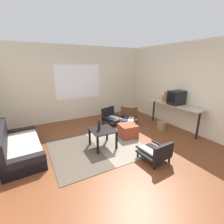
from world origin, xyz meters
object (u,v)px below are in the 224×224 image
couch (18,147)px  wicker_basket (161,126)px  coffee_table (103,133)px  armchair_by_window (111,117)px  ottoman_orange (128,131)px  armchair_striped_foreground (156,152)px  crt_television (176,98)px  armchair_corner (128,117)px  clay_vase (166,98)px  console_shelf (174,107)px  glass_bottle (99,125)px

couch → wicker_basket: size_ratio=6.48×
coffee_table → armchair_by_window: bearing=53.6°
ottoman_orange → armchair_by_window: bearing=86.9°
armchair_striped_foreground → crt_television: size_ratio=1.35×
coffee_table → armchair_by_window: 1.62m
armchair_corner → clay_vase: (1.05, -0.63, 0.71)m
armchair_corner → ottoman_orange: 1.00m
couch → ottoman_orange: 2.80m
armchair_corner → console_shelf: console_shelf is taller
crt_television → console_shelf: bearing=86.7°
ottoman_orange → clay_vase: 1.81m
armchair_striped_foreground → glass_bottle: 1.48m
armchair_by_window → wicker_basket: 1.71m
armchair_by_window → armchair_striped_foreground: armchair_by_window is taller
console_shelf → wicker_basket: console_shelf is taller
armchair_by_window → wicker_basket: size_ratio=2.55×
ottoman_orange → clay_vase: clay_vase is taller
console_shelf → glass_bottle: 2.60m
console_shelf → clay_vase: (0.00, 0.37, 0.21)m
armchair_corner → clay_vase: clay_vase is taller
armchair_by_window → couch: bearing=-165.1°
glass_bottle → armchair_by_window: bearing=50.4°
clay_vase → wicker_basket: bearing=-142.6°
couch → wicker_basket: bearing=-6.5°
coffee_table → console_shelf: 2.55m
armchair_striped_foreground → glass_bottle: bearing=124.0°
armchair_striped_foreground → wicker_basket: (1.42, 1.22, -0.09)m
glass_bottle → crt_television: bearing=-2.7°
crt_television → ottoman_orange: bearing=171.5°
coffee_table → armchair_by_window: size_ratio=0.84×
armchair_by_window → armchair_striped_foreground: size_ratio=1.16×
clay_vase → wicker_basket: 0.95m
wicker_basket → couch: bearing=173.5°
armchair_striped_foreground → armchair_corner: size_ratio=0.76×
coffee_table → console_shelf: size_ratio=0.32×
armchair_corner → crt_television: crt_television is taller
armchair_by_window → clay_vase: clay_vase is taller
armchair_striped_foreground → clay_vase: size_ratio=1.84×
coffee_table → glass_bottle: size_ratio=2.20×
clay_vase → glass_bottle: bearing=-173.2°
console_shelf → clay_vase: size_ratio=5.59×
couch → console_shelf: console_shelf is taller
ottoman_orange → glass_bottle: (-0.97, -0.12, 0.40)m
armchair_by_window → clay_vase: (1.57, -0.93, 0.70)m
armchair_by_window → console_shelf: 2.10m
couch → clay_vase: clay_vase is taller
glass_bottle → ottoman_orange: bearing=7.3°
console_shelf → clay_vase: 0.43m
clay_vase → crt_television: bearing=-90.4°
coffee_table → crt_television: (2.52, -0.06, 0.67)m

